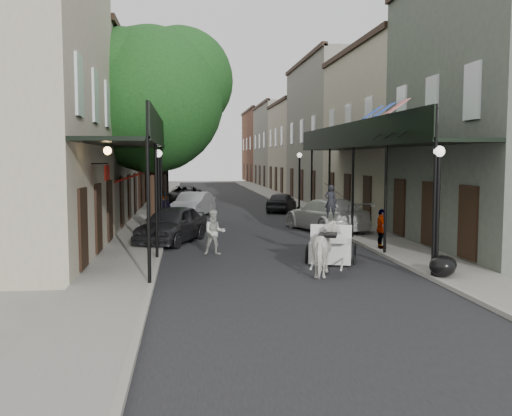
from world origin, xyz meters
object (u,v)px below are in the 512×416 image
object	(u,v)px
tree_far	(168,125)
car_left_mid	(193,205)
lamppost_right_far	(299,181)
pedestrian_walking	(215,232)
pedestrian_sidewalk_left	(164,206)
car_right_far	(282,202)
car_right_near	(326,215)
horse	(327,249)
car_left_far	(184,195)
lamppost_left	(159,194)
lamppost_right_near	(438,209)
carriage	(332,231)
pedestrian_sidewalk_right	(381,229)
car_left_near	(172,224)
tree_near	(160,94)

from	to	relation	value
tree_far	car_left_mid	world-z (taller)	tree_far
lamppost_right_far	pedestrian_walking	size ratio (longest dim) A/B	2.28
tree_far	pedestrian_sidewalk_left	size ratio (longest dim) A/B	5.32
lamppost_right_far	car_right_far	size ratio (longest dim) A/B	0.98
tree_far	car_right_near	distance (m)	17.81
car_right_near	car_left_mid	bearing A→B (deg)	-64.73
horse	car_left_mid	size ratio (longest dim) A/B	0.42
car_left_far	car_right_near	bearing A→B (deg)	-58.84
car_right_far	lamppost_left	bearing A→B (deg)	81.19
horse	car_left_far	xyz separation A→B (m)	(-4.37, 27.16, -0.10)
lamppost_left	car_left_mid	xyz separation A→B (m)	(1.50, 10.34, -1.31)
car_right_near	lamppost_right_near	bearing A→B (deg)	77.68
horse	lamppost_right_near	bearing A→B (deg)	178.47
tree_far	carriage	distance (m)	24.11
carriage	car_left_mid	bearing A→B (deg)	123.93
horse	pedestrian_sidewalk_right	size ratio (longest dim) A/B	1.27
lamppost_right_far	pedestrian_sidewalk_right	distance (m)	15.11
horse	pedestrian_sidewalk_left	bearing A→B (deg)	-51.88
carriage	car_left_near	size ratio (longest dim) A/B	0.59
pedestrian_sidewalk_left	car_left_near	world-z (taller)	pedestrian_sidewalk_left
tree_near	carriage	bearing A→B (deg)	-55.38
lamppost_right_far	carriage	distance (m)	16.82
car_left_near	car_left_mid	bearing A→B (deg)	105.74
tree_near	car_left_near	xyz separation A→B (m)	(0.60, -4.03, -5.72)
tree_far	car_left_near	bearing A→B (deg)	-87.95
tree_near	lamppost_right_far	xyz separation A→B (m)	(8.30, 7.82, -4.44)
pedestrian_sidewalk_left	car_left_mid	size ratio (longest dim) A/B	0.36
lamppost_left	pedestrian_walking	distance (m)	3.86
car_right_near	horse	bearing A→B (deg)	61.36
horse	pedestrian_walking	distance (m)	5.10
pedestrian_sidewalk_left	car_left_mid	world-z (taller)	pedestrian_sidewalk_left
lamppost_right_near	car_left_near	world-z (taller)	lamppost_right_near
carriage	pedestrian_walking	xyz separation A→B (m)	(-3.89, 1.64, -0.21)
pedestrian_sidewalk_left	car_left_far	size ratio (longest dim) A/B	0.33
pedestrian_sidewalk_left	car_right_near	bearing A→B (deg)	111.51
horse	pedestrian_sidewalk_right	bearing A→B (deg)	-110.43
lamppost_right_far	car_right_near	xyz separation A→B (m)	(-0.50, -9.00, -1.26)
tree_far	car_left_far	xyz separation A→B (m)	(1.03, 1.98, -5.14)
tree_far	pedestrian_walking	size ratio (longest dim) A/B	5.28
car_left_near	lamppost_right_far	bearing A→B (deg)	78.34
lamppost_left	car_right_near	size ratio (longest dim) A/B	0.68
lamppost_right_far	car_right_far	bearing A→B (deg)	133.99
horse	pedestrian_walking	xyz separation A→B (m)	(-3.16, 4.00, 0.02)
tree_far	lamppost_right_far	bearing A→B (deg)	-36.51
car_left_mid	car_right_far	distance (m)	6.32
car_left_near	car_left_far	world-z (taller)	car_left_near
car_left_far	carriage	bearing A→B (deg)	-68.86
carriage	car_right_near	distance (m)	7.83
car_left_mid	lamppost_right_far	bearing A→B (deg)	31.70
lamppost_right_near	lamppost_left	bearing A→B (deg)	135.71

